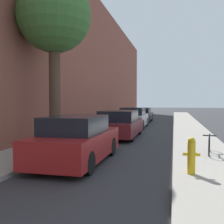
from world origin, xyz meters
TOP-DOWN VIEW (x-y plane):
  - ground_plane at (0.00, 16.00)m, footprint 120.00×120.00m
  - sidewalk_left at (-2.90, 16.00)m, footprint 2.00×52.00m
  - sidewalk_right at (2.90, 16.00)m, footprint 2.00×52.00m
  - building_facade_left at (-4.25, 16.00)m, footprint 0.70×52.00m
  - parked_car_red at (-0.91, 7.83)m, footprint 1.72×3.93m
  - parked_car_maroon at (-0.79, 13.48)m, footprint 1.89×4.37m
  - parked_car_white at (-0.83, 18.44)m, footprint 1.71×3.98m
  - parked_car_black at (-0.96, 23.82)m, footprint 1.81×4.46m
  - street_tree_near at (-2.63, 9.95)m, footprint 2.86×2.86m
  - fire_hydrant at (2.33, 6.89)m, footprint 0.40×0.18m
  - bicycle at (3.06, 9.52)m, footprint 0.44×1.48m

SIDE VIEW (x-z plane):
  - ground_plane at x=0.00m, z-range 0.00..0.00m
  - sidewalk_left at x=-2.90m, z-range 0.00..0.12m
  - sidewalk_right at x=2.90m, z-range 0.00..0.12m
  - bicycle at x=3.06m, z-range 0.13..0.74m
  - fire_hydrant at x=2.33m, z-range 0.13..1.00m
  - parked_car_black at x=-0.96m, z-range -0.02..1.25m
  - parked_car_maroon at x=-0.79m, z-range -0.03..1.34m
  - parked_car_red at x=-0.91m, z-range -0.04..1.36m
  - parked_car_white at x=-0.83m, z-range -0.04..1.36m
  - building_facade_left at x=-4.25m, z-range 0.00..9.90m
  - street_tree_near at x=-2.63m, z-range 1.82..8.29m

